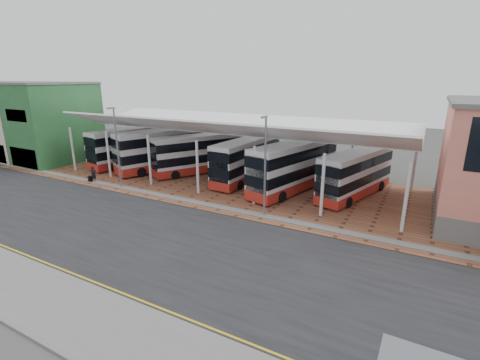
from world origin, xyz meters
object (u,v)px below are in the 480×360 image
Objects in this scene: bus_3 at (247,160)px; bus_4 at (294,167)px; bus_0 at (132,146)px; bus_5 at (356,174)px; pedestrian at (94,174)px; bus_2 at (199,154)px; bus_1 at (164,150)px.

bus_4 is (5.72, -1.00, 0.15)m from bus_3.
bus_4 reaches higher than bus_0.
bus_5 is at bearing 3.31° from bus_3.
bus_4 is 6.89× the size of pedestrian.
bus_2 is 17.63m from bus_5.
bus_1 is 1.09× the size of bus_3.
pedestrian is at bearing -90.09° from bus_1.
pedestrian is at bearing -101.77° from bus_2.
pedestrian is (-19.57, -7.62, -1.51)m from bus_4.
bus_0 is 9.92m from bus_2.
bus_0 is at bearing 15.10° from pedestrian.
bus_1 is 6.91× the size of pedestrian.
bus_3 is 11.36m from bus_5.
bus_5 is at bearing 30.39° from bus_2.
bus_2 is at bearing 29.56° from bus_1.
bus_2 reaches higher than pedestrian.
bus_3 reaches higher than bus_2.
bus_3 is (6.27, 0.07, 0.01)m from bus_2.
bus_5 is (27.53, 0.76, -0.19)m from bus_0.
bus_1 is at bearing -161.92° from bus_5.
bus_0 is at bearing -166.65° from bus_4.
bus_3 reaches higher than bus_5.
bus_3 is at bearing 25.06° from bus_1.
bus_0 is at bearing -146.88° from bus_2.
bus_5 is 6.14× the size of pedestrian.
bus_3 is 5.81m from bus_4.
bus_1 is at bearing 9.23° from bus_0.
bus_2 reaches higher than bus_5.
pedestrian is (2.31, -7.98, -1.43)m from bus_0.
bus_4 reaches higher than bus_2.
bus_5 reaches higher than pedestrian.
bus_1 is 1.13× the size of bus_5.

